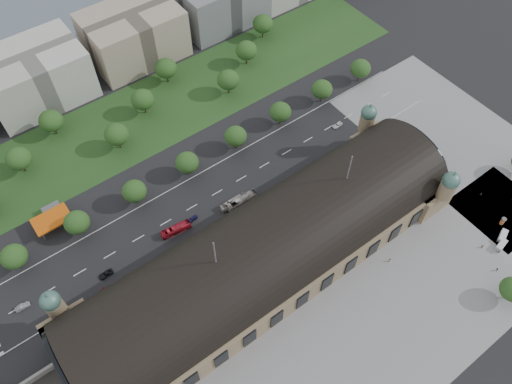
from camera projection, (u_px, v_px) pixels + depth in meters
ground at (266, 266)px, 182.42m from camera, size 900.00×900.00×0.00m
station at (266, 252)px, 174.08m from camera, size 150.00×48.40×44.30m
plaza_south at (370, 345)px, 165.24m from camera, size 190.00×48.00×0.12m
plaza_east at (453, 140)px, 218.20m from camera, size 56.00×100.00×0.12m
road_slab at (166, 223)px, 193.31m from camera, size 260.00×26.00×0.10m
grass_belt at (112, 132)px, 220.86m from camera, size 300.00×45.00×0.10m
petrol_station at (52, 215)px, 191.94m from camera, size 14.00×13.00×5.05m
office_3 at (35, 76)px, 224.68m from camera, size 45.00×32.00×24.00m
office_4 at (134, 35)px, 242.05m from camera, size 45.00×32.00×24.00m
tree_row_2 at (14, 257)px, 176.25m from camera, size 9.60×9.60×11.52m
tree_row_3 at (77, 222)px, 184.59m from camera, size 9.60×9.60×11.52m
tree_row_4 at (134, 191)px, 192.93m from camera, size 9.60×9.60×11.52m
tree_row_5 at (187, 163)px, 201.27m from camera, size 9.60×9.60×11.52m
tree_row_6 at (236, 136)px, 209.60m from camera, size 9.60×9.60×11.52m
tree_row_7 at (280, 112)px, 217.94m from camera, size 9.60×9.60×11.52m
tree_row_8 at (322, 89)px, 226.28m from camera, size 9.60×9.60×11.52m
tree_row_9 at (361, 68)px, 234.62m from camera, size 9.60×9.60×11.52m
tree_belt_4 at (18, 158)px, 201.71m from camera, size 10.40×10.40×12.48m
tree_belt_5 at (51, 121)px, 213.95m from camera, size 10.40×10.40×12.48m
tree_belt_6 at (117, 135)px, 209.28m from camera, size 10.40×10.40×12.48m
tree_belt_7 at (143, 100)px, 221.52m from camera, size 10.40×10.40×12.48m
tree_belt_8 at (166, 68)px, 233.75m from camera, size 10.40×10.40×12.48m
tree_belt_9 at (228, 80)px, 229.08m from camera, size 10.40×10.40×12.48m
tree_belt_10 at (246, 50)px, 241.32m from camera, size 10.40×10.40×12.48m
tree_belt_11 at (263, 24)px, 253.55m from camera, size 10.40×10.40×12.48m
traffic_car_1 at (22, 307)px, 172.31m from camera, size 5.05×1.93×1.64m
traffic_car_2 at (106, 274)px, 179.61m from camera, size 5.33×2.59×1.46m
traffic_car_4 at (192, 219)px, 193.45m from camera, size 4.40×2.23×1.44m
traffic_car_6 at (337, 125)px, 222.47m from camera, size 5.20×2.62×1.41m
parked_car_0 at (88, 305)px, 172.80m from camera, size 4.54×3.98×1.48m
parked_car_1 at (103, 294)px, 175.12m from camera, size 5.34×4.95×1.39m
parked_car_2 at (51, 328)px, 167.95m from camera, size 6.05×4.38×1.63m
parked_car_3 at (74, 312)px, 171.27m from camera, size 4.99×3.35×1.58m
parked_car_4 at (126, 291)px, 175.69m from camera, size 4.92×3.12×1.53m
parked_car_5 at (181, 258)px, 183.59m from camera, size 5.43×4.89×1.40m
parked_car_6 at (160, 263)px, 182.25m from camera, size 5.94×5.22×1.65m
bus_west at (176, 229)px, 189.58m from camera, size 12.10×4.00×3.31m
bus_mid at (233, 203)px, 196.93m from camera, size 10.95×2.57×3.05m
bus_east at (242, 201)px, 197.05m from camera, size 13.33×3.29×3.70m
van_east at (502, 237)px, 188.25m from camera, size 5.97×4.06×2.40m
van_south at (501, 246)px, 185.98m from camera, size 5.75×3.15×2.36m
advertising_column at (503, 221)px, 191.54m from camera, size 1.85×1.85×3.51m
pedestrian_0 at (390, 260)px, 182.69m from camera, size 1.03×0.73×1.91m
pedestrian_1 at (482, 246)px, 186.10m from camera, size 0.69×0.78×1.81m
pedestrian_2 at (481, 194)px, 200.22m from camera, size 1.01×0.99×1.85m
pedestrian_4 at (497, 270)px, 180.57m from camera, size 1.15×0.87×1.63m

